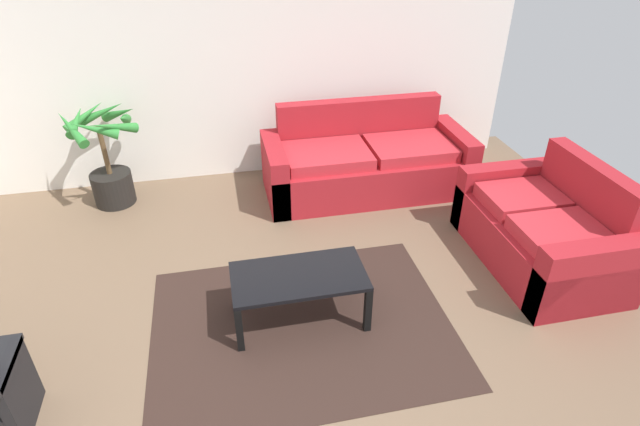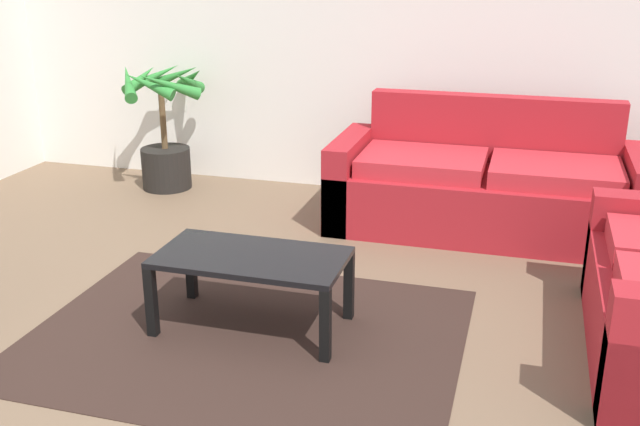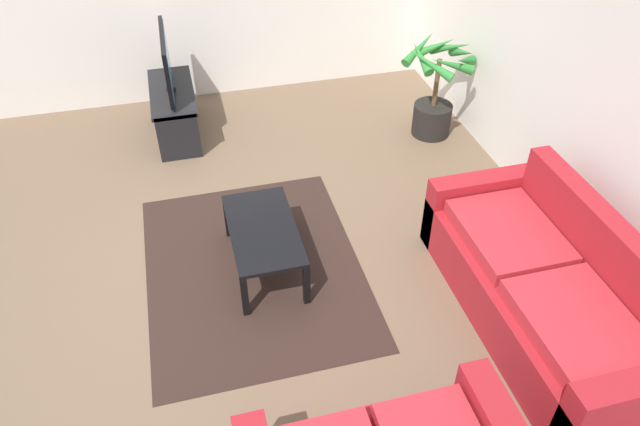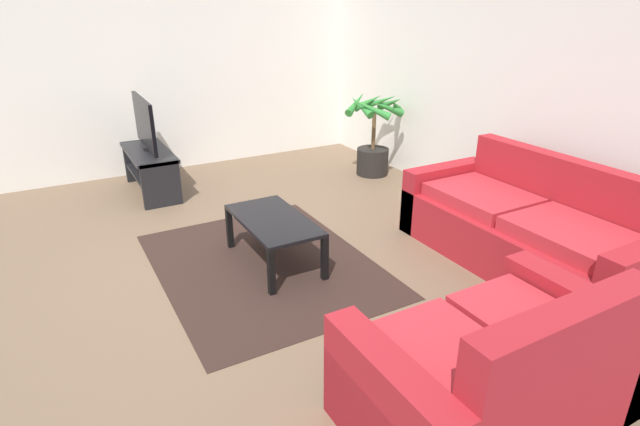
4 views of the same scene
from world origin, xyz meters
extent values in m
plane|color=brown|center=(0.00, 0.00, 0.00)|extent=(6.60, 6.60, 0.00)
cube|color=silver|center=(0.00, 3.00, 1.35)|extent=(6.00, 0.06, 2.70)
cube|color=maroon|center=(1.17, 2.25, 0.21)|extent=(2.15, 0.90, 0.42)
cube|color=maroon|center=(1.17, 2.62, 0.66)|extent=(1.79, 0.16, 0.48)
cube|color=maroon|center=(0.18, 2.25, 0.31)|extent=(0.18, 0.90, 0.62)
cube|color=maroon|center=(2.16, 2.25, 0.31)|extent=(0.18, 0.90, 0.62)
cube|color=#B8272F|center=(0.72, 2.20, 0.48)|extent=(0.86, 0.66, 0.12)
cube|color=#B8272F|center=(1.62, 2.20, 0.48)|extent=(0.86, 0.66, 0.12)
cube|color=maroon|center=(2.25, 0.71, 0.21)|extent=(0.90, 1.48, 0.42)
cube|color=maroon|center=(2.62, 0.71, 0.66)|extent=(0.16, 1.12, 0.48)
cube|color=maroon|center=(2.25, 0.06, 0.31)|extent=(0.90, 0.18, 0.62)
cube|color=maroon|center=(2.25, 1.36, 0.31)|extent=(0.90, 0.18, 0.62)
cube|color=#B8272F|center=(2.20, 0.43, 0.48)|extent=(0.66, 0.52, 0.12)
cube|color=#B8272F|center=(2.20, 0.99, 0.48)|extent=(0.66, 0.52, 0.12)
cube|color=black|center=(-1.65, -0.09, 0.25)|extent=(0.06, 0.41, 0.51)
cube|color=black|center=(0.11, 0.45, 0.40)|extent=(0.97, 0.52, 0.03)
cube|color=black|center=(-0.35, 0.21, 0.19)|extent=(0.05, 0.05, 0.38)
cube|color=black|center=(0.57, 0.21, 0.19)|extent=(0.05, 0.05, 0.38)
cube|color=black|center=(-0.35, 0.68, 0.19)|extent=(0.05, 0.05, 0.38)
cube|color=black|center=(0.57, 0.68, 0.19)|extent=(0.05, 0.05, 0.38)
cube|color=black|center=(0.11, 0.35, 0.00)|extent=(2.20, 1.70, 0.01)
cylinder|color=black|center=(-1.47, 2.55, 0.17)|extent=(0.41, 0.41, 0.34)
cylinder|color=brown|center=(-1.47, 2.55, 0.60)|extent=(0.05, 0.05, 0.51)
cone|color=#2D8132|center=(-1.23, 2.56, 0.90)|extent=(0.13, 0.49, 0.27)
cone|color=#2D8132|center=(-1.28, 2.73, 0.90)|extent=(0.43, 0.44, 0.28)
cone|color=#2D8132|center=(-1.46, 2.78, 0.90)|extent=(0.47, 0.12, 0.26)
cone|color=#2D8132|center=(-1.61, 2.72, 0.90)|extent=(0.41, 0.36, 0.25)
cone|color=#2D8132|center=(-1.66, 2.58, 0.90)|extent=(0.16, 0.41, 0.24)
cone|color=#2D8132|center=(-1.67, 2.41, 0.90)|extent=(0.36, 0.47, 0.27)
cone|color=#2D8132|center=(-1.45, 2.34, 0.90)|extent=(0.43, 0.12, 0.24)
cone|color=#2D8132|center=(-1.29, 2.37, 0.90)|extent=(0.43, 0.42, 0.27)
camera|label=1|loc=(-0.34, -2.39, 2.72)|focal=28.46mm
camera|label=2|loc=(1.42, -2.82, 1.88)|focal=41.61mm
camera|label=3|loc=(3.59, -0.01, 3.40)|focal=33.34mm
camera|label=4|loc=(3.67, -1.09, 2.09)|focal=28.32mm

